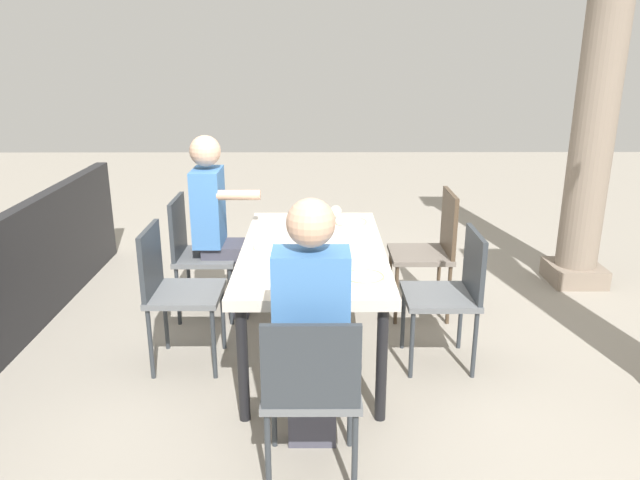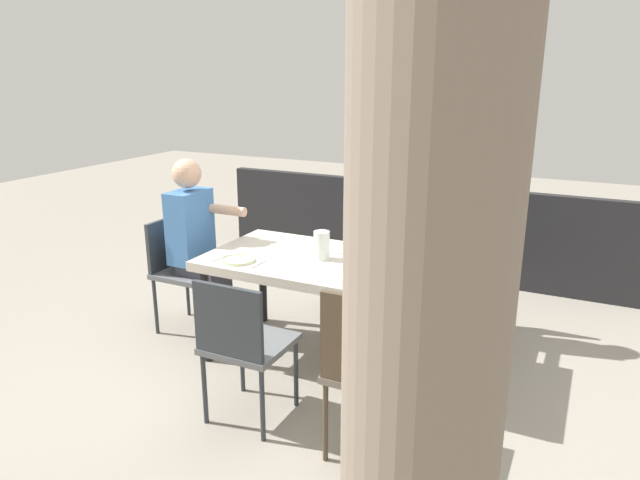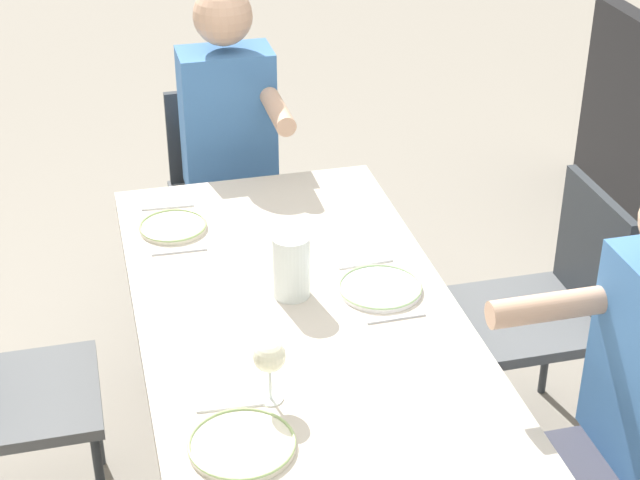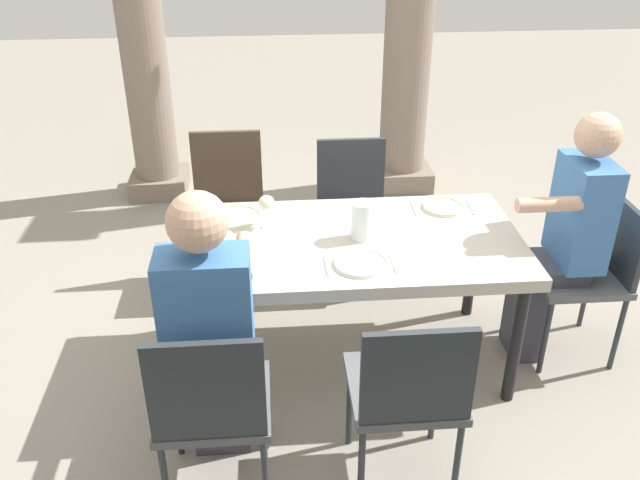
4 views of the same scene
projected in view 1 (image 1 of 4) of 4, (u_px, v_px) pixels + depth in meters
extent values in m
plane|color=gray|center=(313.00, 352.00, 4.02)|extent=(16.00, 16.00, 0.00)
cube|color=beige|center=(313.00, 252.00, 3.81)|extent=(1.67, 0.89, 0.06)
cylinder|color=black|center=(361.00, 265.00, 4.64)|extent=(0.06, 0.06, 0.67)
cylinder|color=black|center=(382.00, 364.00, 3.20)|extent=(0.06, 0.06, 0.67)
cylinder|color=black|center=(266.00, 266.00, 4.64)|extent=(0.06, 0.06, 0.67)
cylinder|color=black|center=(243.00, 364.00, 3.20)|extent=(0.06, 0.06, 0.67)
cube|color=#6A6158|center=(420.00, 255.00, 4.47)|extent=(0.44, 0.44, 0.04)
cube|color=#473828|center=(449.00, 224.00, 4.40)|extent=(0.42, 0.03, 0.47)
cylinder|color=#473828|center=(390.00, 276.00, 4.73)|extent=(0.03, 0.03, 0.45)
cylinder|color=#473828|center=(396.00, 295.00, 4.37)|extent=(0.03, 0.03, 0.45)
cylinder|color=#473828|center=(439.00, 276.00, 4.73)|extent=(0.03, 0.03, 0.45)
cylinder|color=#473828|center=(449.00, 295.00, 4.37)|extent=(0.03, 0.03, 0.45)
cube|color=#5B5E61|center=(207.00, 257.00, 4.47)|extent=(0.44, 0.44, 0.04)
cube|color=#2D3338|center=(178.00, 228.00, 4.40)|extent=(0.42, 0.03, 0.44)
cylinder|color=#2D3338|center=(231.00, 296.00, 4.36)|extent=(0.03, 0.03, 0.44)
cylinder|color=#2D3338|center=(237.00, 277.00, 4.73)|extent=(0.03, 0.03, 0.44)
cylinder|color=#2D3338|center=(178.00, 296.00, 4.36)|extent=(0.03, 0.03, 0.44)
cylinder|color=#2D3338|center=(189.00, 277.00, 4.72)|extent=(0.03, 0.03, 0.44)
cube|color=#5B5E61|center=(439.00, 296.00, 3.76)|extent=(0.44, 0.44, 0.04)
cube|color=#2D3338|center=(474.00, 265.00, 3.70)|extent=(0.42, 0.03, 0.42)
cylinder|color=#2D3338|center=(403.00, 318.00, 4.01)|extent=(0.03, 0.03, 0.44)
cylinder|color=#2D3338|center=(412.00, 345.00, 3.65)|extent=(0.03, 0.03, 0.44)
cylinder|color=#2D3338|center=(460.00, 318.00, 4.01)|extent=(0.03, 0.03, 0.44)
cylinder|color=#2D3338|center=(475.00, 345.00, 3.65)|extent=(0.03, 0.03, 0.44)
cube|color=#5B5E61|center=(186.00, 294.00, 3.75)|extent=(0.44, 0.44, 0.04)
cube|color=#2D3338|center=(151.00, 262.00, 3.68)|extent=(0.42, 0.03, 0.42)
cylinder|color=#2D3338|center=(214.00, 344.00, 3.64)|extent=(0.03, 0.03, 0.46)
cylinder|color=#2D3338|center=(223.00, 317.00, 4.00)|extent=(0.03, 0.03, 0.46)
cylinder|color=#2D3338|center=(151.00, 344.00, 3.64)|extent=(0.03, 0.03, 0.46)
cylinder|color=#2D3338|center=(166.00, 317.00, 4.00)|extent=(0.03, 0.03, 0.46)
cube|color=#5B5E61|center=(312.00, 385.00, 2.76)|extent=(0.44, 0.44, 0.04)
cube|color=#2D3338|center=(311.00, 369.00, 2.51)|extent=(0.03, 0.42, 0.40)
cylinder|color=#2D3338|center=(350.00, 407.00, 3.01)|extent=(0.03, 0.03, 0.44)
cylinder|color=#2D3338|center=(274.00, 407.00, 3.01)|extent=(0.03, 0.03, 0.44)
cylinder|color=#2D3338|center=(355.00, 456.00, 2.65)|extent=(0.03, 0.03, 0.44)
cylinder|color=#2D3338|center=(268.00, 457.00, 2.65)|extent=(0.03, 0.03, 0.44)
cube|color=#3F3F4C|center=(240.00, 285.00, 4.54)|extent=(0.24, 0.14, 0.46)
cube|color=#3F3F4C|center=(226.00, 250.00, 4.46)|extent=(0.28, 0.32, 0.10)
cube|color=#3F72B2|center=(208.00, 207.00, 4.36)|extent=(0.34, 0.20, 0.55)
sphere|color=tan|center=(205.00, 151.00, 4.23)|extent=(0.22, 0.22, 0.22)
cylinder|color=tan|center=(239.00, 195.00, 4.19)|extent=(0.07, 0.30, 0.07)
cube|color=#3F3F4C|center=(312.00, 401.00, 3.05)|extent=(0.14, 0.24, 0.46)
cube|color=#3F3F4C|center=(312.00, 360.00, 2.88)|extent=(0.32, 0.28, 0.10)
cube|color=#3F72B2|center=(311.00, 308.00, 2.68)|extent=(0.20, 0.34, 0.54)
sphere|color=tan|center=(311.00, 223.00, 2.56)|extent=(0.21, 0.21, 0.21)
cylinder|color=tan|center=(282.00, 265.00, 2.87)|extent=(0.30, 0.07, 0.07)
cube|color=gray|center=(574.00, 273.00, 5.20)|extent=(0.44, 0.44, 0.16)
cylinder|color=gray|center=(598.00, 97.00, 4.75)|extent=(0.34, 0.34, 2.80)
cube|color=black|center=(2.00, 290.00, 3.87)|extent=(4.07, 0.10, 0.90)
cylinder|color=silver|center=(349.00, 222.00, 4.32)|extent=(0.25, 0.25, 0.01)
torus|color=#A0BE77|center=(349.00, 221.00, 4.32)|extent=(0.25, 0.25, 0.01)
cylinder|color=white|center=(336.00, 229.00, 4.17)|extent=(0.06, 0.06, 0.00)
cylinder|color=white|center=(336.00, 223.00, 4.15)|extent=(0.01, 0.01, 0.09)
sphere|color=#F2EFCC|center=(336.00, 211.00, 4.13)|extent=(0.08, 0.08, 0.08)
cube|color=silver|center=(348.00, 217.00, 4.46)|extent=(0.03, 0.17, 0.01)
cube|color=silver|center=(350.00, 229.00, 4.18)|extent=(0.03, 0.17, 0.01)
cylinder|color=white|center=(272.00, 248.00, 3.77)|extent=(0.24, 0.24, 0.01)
torus|color=#A9CD91|center=(272.00, 247.00, 3.77)|extent=(0.24, 0.24, 0.01)
cube|color=silver|center=(274.00, 241.00, 3.92)|extent=(0.02, 0.17, 0.01)
cube|color=silver|center=(271.00, 256.00, 3.63)|extent=(0.02, 0.17, 0.01)
cylinder|color=silver|center=(364.00, 277.00, 3.29)|extent=(0.21, 0.21, 0.01)
torus|color=#A0BE77|center=(364.00, 276.00, 3.29)|extent=(0.22, 0.22, 0.01)
cube|color=silver|center=(362.00, 268.00, 3.43)|extent=(0.02, 0.17, 0.01)
cube|color=silver|center=(366.00, 288.00, 3.15)|extent=(0.03, 0.17, 0.01)
cylinder|color=white|center=(313.00, 236.00, 3.71)|extent=(0.11, 0.11, 0.19)
cylinder|color=#EFEAC6|center=(313.00, 240.00, 3.72)|extent=(0.10, 0.10, 0.12)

